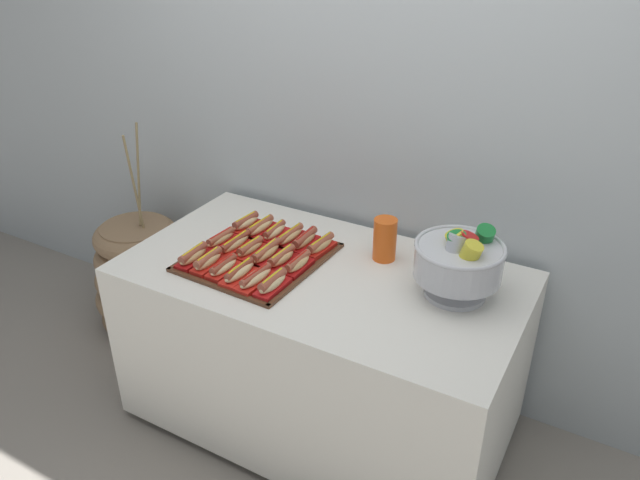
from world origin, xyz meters
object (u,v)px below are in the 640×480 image
Objects in this scene: hot_dog_17 at (321,245)px; hot_dog_13 at (260,228)px; hot_dog_3 at (239,272)px; hot_dog_6 at (221,239)px; hot_dog_0 at (193,256)px; hot_dog_2 at (224,267)px; cup_stack at (385,239)px; hot_dog_15 at (289,237)px; hot_dog_8 at (250,249)px; hot_dog_11 at (298,264)px; serving_tray at (258,258)px; hot_dog_9 at (266,253)px; hot_dog_16 at (305,240)px; hot_dog_14 at (274,232)px; buffet_table at (321,346)px; floor_vase at (142,277)px; hot_dog_12 at (246,223)px; hot_dog_5 at (273,283)px; hot_dog_1 at (208,261)px; hot_dog_7 at (235,244)px; hot_dog_4 at (256,278)px.

hot_dog_13 is at bearing 177.81° from hot_dog_17.
hot_dog_3 is 1.04× the size of hot_dog_6.
hot_dog_2 is at bearing -2.19° from hot_dog_0.
hot_dog_3 is 0.58m from cup_stack.
hot_dog_15 is at bearing 53.53° from hot_dog_0.
hot_dog_8 is 1.03× the size of hot_dog_11.
cup_stack is (0.62, 0.40, 0.05)m from hot_dog_0.
serving_tray is 3.33× the size of hot_dog_17.
hot_dog_15 is at bearing 87.81° from hot_dog_9.
hot_dog_16 is (0.07, -0.00, 0.00)m from hot_dog_15.
hot_dog_2 is 0.84× the size of hot_dog_15.
hot_dog_6 is 0.18m from hot_dog_13.
hot_dog_11 reaches higher than hot_dog_14.
buffet_table is at bearing 33.12° from hot_dog_11.
hot_dog_6 is at bearing -134.46° from hot_dog_14.
hot_dog_14 is at bearing -3.31° from floor_vase.
hot_dog_15 is at bearing 130.09° from hot_dog_11.
hot_dog_11 is 0.41m from hot_dog_12.
hot_dog_15 is at bearing 34.07° from hot_dog_6.
buffet_table is at bearing 4.35° from hot_dog_6.
hot_dog_12 is 0.87× the size of hot_dog_15.
hot_dog_5 is 0.90× the size of hot_dog_9.
hot_dog_12 and hot_dog_17 have the same top height.
floor_vase reaches higher than hot_dog_2.
hot_dog_9 is at bearing -134.46° from hot_dog_17.
hot_dog_1 is 0.30m from hot_dog_5.
serving_tray is (0.91, -0.22, 0.49)m from floor_vase.
hot_dog_16 is (0.23, 0.16, 0.00)m from hot_dog_7.
hot_dog_6 is at bearing 141.56° from hot_dog_3.
hot_dog_8 is at bearing -145.93° from hot_dog_17.
hot_dog_5 is at bearing -2.19° from hot_dog_4.
hot_dog_6 is (0.72, -0.21, 0.52)m from floor_vase.
hot_dog_7 is 0.99× the size of hot_dog_15.
hot_dog_11 is at bearing -2.19° from hot_dog_7.
hot_dog_9 is (0.01, 0.16, 0.00)m from hot_dog_3.
hot_dog_13 is at bearing 177.81° from hot_dog_14.
hot_dog_0 is 0.96× the size of hot_dog_6.
serving_tray is 0.17m from hot_dog_2.
hot_dog_1 is 0.95× the size of hot_dog_17.
hot_dog_6 and hot_dog_7 have the same top height.
hot_dog_0 is 0.87× the size of hot_dog_13.
hot_dog_0 is 0.97× the size of hot_dog_16.
serving_tray is 2.97× the size of hot_dog_4.
floor_vase is 1.02m from hot_dog_14.
hot_dog_9 is at bearing -2.19° from serving_tray.
hot_dog_0 and hot_dog_9 have the same top height.
hot_dog_1 is 0.23m from hot_dog_4.
hot_dog_8 is 1.01× the size of hot_dog_12.
buffet_table is 9.90× the size of hot_dog_1.
hot_dog_17 is at bearing 75.01° from hot_dog_4.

